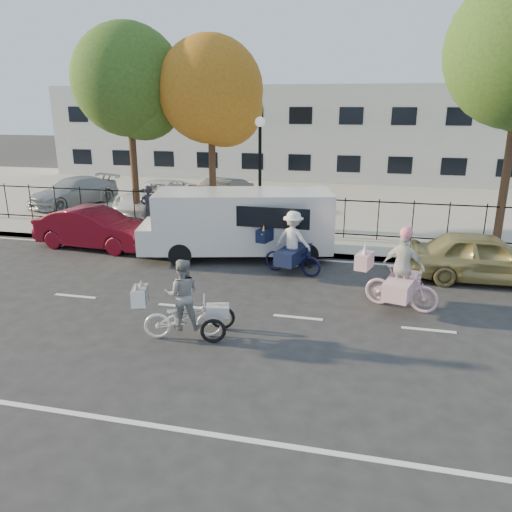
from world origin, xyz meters
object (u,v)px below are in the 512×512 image
(white_van, at_px, (240,221))
(lot_car_a, at_px, (74,191))
(unicorn_bike, at_px, (401,279))
(lot_car_c, at_px, (219,195))
(lamppost, at_px, (260,156))
(lot_car_b, at_px, (157,197))
(pedestrian, at_px, (149,207))
(red_sedan, at_px, (95,228))
(gold_sedan, at_px, (484,257))
(bull_bike, at_px, (292,249))
(zebra_trike, at_px, (183,308))

(white_van, relative_size, lot_car_a, 1.45)
(unicorn_bike, bearing_deg, lot_car_c, 55.16)
(lamppost, bearing_deg, white_van, -93.41)
(lot_car_b, bearing_deg, pedestrian, -66.77)
(red_sedan, height_order, gold_sedan, gold_sedan)
(unicorn_bike, height_order, bull_bike, unicorn_bike)
(lamppost, xyz_separation_m, red_sedan, (-5.42, -2.41, -2.40))
(white_van, relative_size, red_sedan, 1.54)
(gold_sedan, xyz_separation_m, lot_car_a, (-17.41, 6.64, 0.09))
(bull_bike, distance_m, gold_sedan, 5.51)
(pedestrian, relative_size, lot_car_c, 0.41)
(unicorn_bike, height_order, gold_sedan, unicorn_bike)
(lot_car_c, bearing_deg, bull_bike, -44.06)
(lot_car_c, bearing_deg, lot_car_a, -160.28)
(bull_bike, relative_size, lot_car_b, 0.43)
(unicorn_bike, xyz_separation_m, lot_car_a, (-14.99, 9.29, 0.03))
(zebra_trike, xyz_separation_m, unicorn_bike, (4.65, 2.75, 0.09))
(red_sedan, height_order, lot_car_b, lot_car_b)
(lamppost, distance_m, white_van, 2.98)
(bull_bike, height_order, gold_sedan, bull_bike)
(pedestrian, relative_size, lot_car_b, 0.35)
(zebra_trike, relative_size, red_sedan, 0.49)
(white_van, relative_size, lot_car_c, 1.57)
(lamppost, relative_size, lot_car_a, 0.95)
(white_van, bearing_deg, bull_bike, -47.75)
(red_sedan, relative_size, pedestrian, 2.48)
(zebra_trike, bearing_deg, lot_car_b, 9.03)
(zebra_trike, relative_size, bull_bike, 0.98)
(zebra_trike, bearing_deg, white_van, -14.10)
(white_van, xyz_separation_m, pedestrian, (-4.35, 2.30, -0.20))
(unicorn_bike, height_order, red_sedan, unicorn_bike)
(lot_car_b, bearing_deg, lot_car_c, 27.81)
(unicorn_bike, bearing_deg, pedestrian, 75.80)
(gold_sedan, height_order, lot_car_a, lot_car_a)
(bull_bike, height_order, lot_car_a, bull_bike)
(lot_car_a, bearing_deg, gold_sedan, -0.68)
(unicorn_bike, distance_m, bull_bike, 3.69)
(lamppost, distance_m, red_sedan, 6.40)
(lot_car_c, bearing_deg, lamppost, -40.63)
(unicorn_bike, height_order, lot_car_a, unicorn_bike)
(lot_car_c, bearing_deg, white_van, -52.09)
(bull_bike, xyz_separation_m, lot_car_a, (-11.93, 7.23, 0.05))
(white_van, bearing_deg, unicorn_bike, -47.94)
(unicorn_bike, bearing_deg, lamppost, 57.69)
(lamppost, bearing_deg, lot_car_c, 124.58)
(pedestrian, xyz_separation_m, lot_car_a, (-5.64, 3.64, -0.20))
(red_sedan, xyz_separation_m, lot_car_b, (-0.11, 5.58, 0.13))
(lamppost, distance_m, lot_car_b, 6.77)
(red_sedan, xyz_separation_m, lot_car_a, (-4.70, 6.06, 0.10))
(red_sedan, distance_m, lot_car_c, 7.12)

